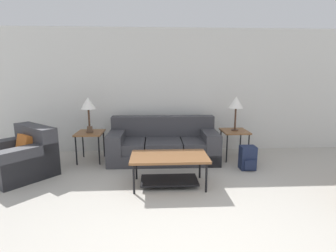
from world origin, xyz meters
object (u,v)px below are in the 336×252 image
(side_table_right, at_px, (235,133))
(table_lamp_right, at_px, (236,103))
(coffee_table, at_px, (169,163))
(armchair, at_px, (21,158))
(couch, at_px, (163,145))
(side_table_left, at_px, (90,135))
(backpack, at_px, (248,158))
(table_lamp_left, at_px, (88,104))

(side_table_right, height_order, table_lamp_right, table_lamp_right)
(coffee_table, bearing_deg, table_lamp_right, 42.13)
(armchair, relative_size, table_lamp_right, 2.00)
(couch, height_order, coffee_table, couch)
(armchair, bearing_deg, table_lamp_right, 10.20)
(side_table_left, xyz_separation_m, side_table_right, (2.82, 0.00, 0.00))
(armchair, xyz_separation_m, backpack, (3.85, 0.06, -0.09))
(couch, height_order, side_table_left, couch)
(coffee_table, height_order, table_lamp_right, table_lamp_right)
(couch, height_order, table_lamp_right, table_lamp_right)
(armchair, xyz_separation_m, coffee_table, (2.43, -0.55, 0.06))
(coffee_table, distance_m, table_lamp_right, 1.99)
(table_lamp_left, relative_size, table_lamp_right, 1.00)
(coffee_table, xyz_separation_m, table_lamp_left, (-1.45, 1.23, 0.76))
(backpack, bearing_deg, armchair, -179.07)
(table_lamp_left, bearing_deg, couch, 0.35)
(couch, distance_m, side_table_left, 1.43)
(table_lamp_left, height_order, backpack, table_lamp_left)
(armchair, xyz_separation_m, table_lamp_left, (0.98, 0.68, 0.82))
(coffee_table, height_order, table_lamp_left, table_lamp_left)
(armchair, bearing_deg, side_table_left, 34.94)
(backpack, bearing_deg, couch, 156.83)
(couch, xyz_separation_m, side_table_left, (-1.41, -0.01, 0.22))
(table_lamp_left, bearing_deg, side_table_left, 180.00)
(armchair, relative_size, side_table_left, 2.34)
(couch, xyz_separation_m, backpack, (1.47, -0.63, -0.09))
(table_lamp_left, bearing_deg, table_lamp_right, 0.00)
(armchair, relative_size, backpack, 3.19)
(couch, distance_m, armchair, 2.48)
(couch, xyz_separation_m, side_table_right, (1.41, -0.01, 0.22))
(couch, height_order, backpack, couch)
(side_table_left, relative_size, side_table_right, 1.00)
(couch, bearing_deg, table_lamp_right, -0.35)
(couch, distance_m, side_table_right, 1.42)
(side_table_right, distance_m, table_lamp_right, 0.59)
(table_lamp_left, distance_m, backpack, 3.08)
(coffee_table, bearing_deg, side_table_left, 139.70)
(couch, relative_size, table_lamp_right, 3.12)
(couch, bearing_deg, coffee_table, -87.93)
(couch, bearing_deg, armchair, -163.84)
(armchair, height_order, table_lamp_left, table_lamp_left)
(couch, height_order, armchair, couch)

